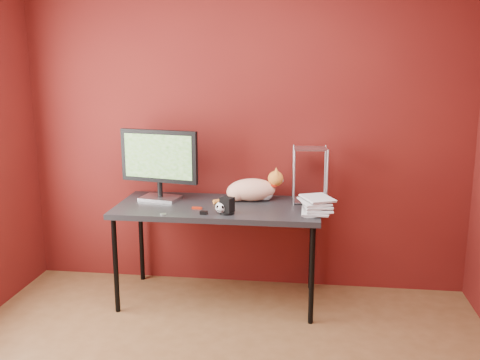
# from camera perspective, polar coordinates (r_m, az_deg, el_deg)

# --- Properties ---
(room) EXTENTS (3.52, 3.52, 2.61)m
(room) POSITION_cam_1_polar(r_m,az_deg,el_deg) (2.48, -4.39, 4.49)
(room) COLOR brown
(room) RESTS_ON ground
(desk) EXTENTS (1.50, 0.70, 0.75)m
(desk) POSITION_cam_1_polar(r_m,az_deg,el_deg) (3.98, -2.35, -3.39)
(desk) COLOR black
(desk) RESTS_ON ground
(monitor) EXTENTS (0.62, 0.25, 0.54)m
(monitor) POSITION_cam_1_polar(r_m,az_deg,el_deg) (4.10, -8.63, 2.00)
(monitor) COLOR #B4B4B9
(monitor) RESTS_ON desk
(cat) EXTENTS (0.52, 0.28, 0.25)m
(cat) POSITION_cam_1_polar(r_m,az_deg,el_deg) (4.07, 1.31, -1.01)
(cat) COLOR orange
(cat) RESTS_ON desk
(skull_mug) EXTENTS (0.09, 0.09, 0.08)m
(skull_mug) POSITION_cam_1_polar(r_m,az_deg,el_deg) (3.74, -1.98, -2.94)
(skull_mug) COLOR white
(skull_mug) RESTS_ON desk
(speaker) EXTENTS (0.11, 0.10, 0.12)m
(speaker) POSITION_cam_1_polar(r_m,az_deg,el_deg) (3.73, -1.39, -2.81)
(speaker) COLOR black
(speaker) RESTS_ON desk
(book_stack) EXTENTS (0.27, 0.30, 1.25)m
(book_stack) POSITION_cam_1_polar(r_m,az_deg,el_deg) (3.67, 7.02, 5.92)
(book_stack) COLOR beige
(book_stack) RESTS_ON desk
(wire_rack) EXTENTS (0.26, 0.21, 0.42)m
(wire_rack) POSITION_cam_1_polar(r_m,az_deg,el_deg) (4.05, 7.47, 0.57)
(wire_rack) COLOR #B4B4B9
(wire_rack) RESTS_ON desk
(pocket_knife) EXTENTS (0.07, 0.02, 0.01)m
(pocket_knife) POSITION_cam_1_polar(r_m,az_deg,el_deg) (3.87, -4.61, -3.00)
(pocket_knife) COLOR #A6210C
(pocket_knife) RESTS_ON desk
(black_gadget) EXTENTS (0.05, 0.04, 0.02)m
(black_gadget) POSITION_cam_1_polar(r_m,az_deg,el_deg) (3.73, -3.89, -3.50)
(black_gadget) COLOR black
(black_gadget) RESTS_ON desk
(washer) EXTENTS (0.04, 0.04, 0.00)m
(washer) POSITION_cam_1_polar(r_m,az_deg,el_deg) (3.76, -8.21, -3.62)
(washer) COLOR #B4B4B9
(washer) RESTS_ON desk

